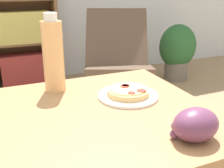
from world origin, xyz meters
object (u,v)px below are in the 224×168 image
(lounge_chair_far, at_px, (117,73))
(grape_bunch, at_px, (195,125))
(drink_bottle, at_px, (54,55))
(potted_plant_floor, at_px, (177,50))
(pizza_on_plate, at_px, (128,93))
(bookshelf, at_px, (23,25))

(lounge_chair_far, bearing_deg, grape_bunch, -84.97)
(drink_bottle, bearing_deg, grape_bunch, -63.03)
(lounge_chair_far, xyz_separation_m, potted_plant_floor, (0.93, 0.31, 0.07))
(pizza_on_plate, height_order, grape_bunch, grape_bunch)
(lounge_chair_far, bearing_deg, pizza_on_plate, -89.44)
(lounge_chair_far, distance_m, potted_plant_floor, 0.98)
(bookshelf, bearing_deg, grape_bunch, -87.14)
(grape_bunch, height_order, potted_plant_floor, grape_bunch)
(drink_bottle, bearing_deg, lounge_chair_far, 57.70)
(bookshelf, xyz_separation_m, potted_plant_floor, (1.70, -0.52, -0.33))
(pizza_on_plate, relative_size, lounge_chair_far, 0.23)
(pizza_on_plate, relative_size, potted_plant_floor, 0.32)
(pizza_on_plate, xyz_separation_m, potted_plant_floor, (1.60, 1.89, -0.39))
(grape_bunch, distance_m, drink_bottle, 0.57)
(drink_bottle, distance_m, lounge_chair_far, 1.77)
(pizza_on_plate, relative_size, bookshelf, 0.15)
(lounge_chair_far, height_order, potted_plant_floor, lounge_chair_far)
(drink_bottle, xyz_separation_m, bookshelf, (0.12, 2.24, -0.19))
(grape_bunch, bearing_deg, potted_plant_floor, 54.82)
(grape_bunch, bearing_deg, bookshelf, 92.86)
(drink_bottle, height_order, lounge_chair_far, drink_bottle)
(pizza_on_plate, height_order, drink_bottle, drink_bottle)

